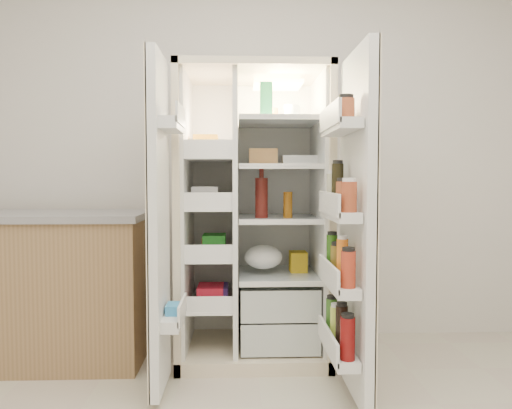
{
  "coord_description": "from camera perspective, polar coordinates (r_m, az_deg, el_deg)",
  "views": [
    {
      "loc": [
        -0.11,
        -1.44,
        1.13
      ],
      "look_at": [
        -0.02,
        1.25,
        0.98
      ],
      "focal_mm": 34.0,
      "sensor_mm": 36.0,
      "label": 1
    }
  ],
  "objects": [
    {
      "name": "refrigerator",
      "position": [
        3.12,
        -0.07,
        -4.05
      ],
      "size": [
        0.92,
        0.7,
        1.8
      ],
      "color": "beige",
      "rests_on": "floor"
    },
    {
      "name": "wall_back",
      "position": [
        3.45,
        -0.18,
        6.75
      ],
      "size": [
        4.0,
        0.02,
        2.7
      ],
      "primitive_type": "cube",
      "color": "silver",
      "rests_on": "floor"
    },
    {
      "name": "fridge_door",
      "position": [
        2.48,
        11.34,
        -2.99
      ],
      "size": [
        0.17,
        0.58,
        1.72
      ],
      "color": "white",
      "rests_on": "floor"
    },
    {
      "name": "freezer_door",
      "position": [
        2.53,
        -11.3,
        -2.37
      ],
      "size": [
        0.15,
        0.4,
        1.72
      ],
      "color": "white",
      "rests_on": "floor"
    },
    {
      "name": "kitchen_counter",
      "position": [
        3.31,
        -23.6,
        -8.81
      ],
      "size": [
        1.27,
        0.68,
        0.92
      ],
      "color": "olive",
      "rests_on": "floor"
    }
  ]
}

